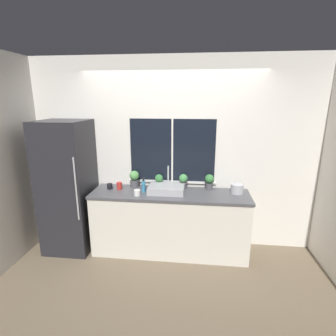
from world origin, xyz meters
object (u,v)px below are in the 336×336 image
potted_plant_center_left (159,181)px  soap_bottle (144,186)px  mug_white (137,193)px  mug_black (110,186)px  refrigerator (68,187)px  potted_plant_far_left (134,178)px  potted_plant_center_right (183,181)px  kettle (237,188)px  sink (166,189)px  potted_plant_far_right (209,181)px  mug_red (119,186)px

potted_plant_center_left → soap_bottle: 0.28m
mug_white → mug_black: mug_black is taller
refrigerator → potted_plant_center_left: bearing=10.1°
soap_bottle → potted_plant_far_left: bearing=130.8°
refrigerator → potted_plant_far_left: 0.94m
potted_plant_center_left → potted_plant_center_right: size_ratio=0.92×
soap_bottle → kettle: bearing=4.4°
sink → kettle: 0.96m
refrigerator → potted_plant_center_left: refrigerator is taller
sink → potted_plant_center_left: bearing=128.0°
sink → potted_plant_far_right: bearing=15.6°
mug_white → mug_black: 0.49m
potted_plant_far_right → soap_bottle: (-0.90, -0.20, -0.04)m
potted_plant_center_right → soap_bottle: (-0.53, -0.20, -0.03)m
soap_bottle → kettle: 1.27m
sink → mug_black: (-0.81, 0.02, -0.01)m
potted_plant_far_left → potted_plant_far_right: size_ratio=1.08×
mug_black → sink: bearing=-1.7°
refrigerator → potted_plant_far_left: size_ratio=7.80×
potted_plant_far_left → potted_plant_center_right: 0.71m
soap_bottle → mug_white: soap_bottle is taller
potted_plant_far_left → kettle: potted_plant_far_left is taller
potted_plant_center_left → mug_red: size_ratio=1.91×
sink → mug_white: sink is taller
sink → potted_plant_far_right: (0.59, 0.16, 0.08)m
potted_plant_center_right → potted_plant_center_left: bearing=180.0°
potted_plant_center_right → mug_red: potted_plant_center_right is taller
potted_plant_center_left → soap_bottle: bearing=-132.0°
potted_plant_far_left → kettle: 1.45m
refrigerator → potted_plant_center_right: 1.63m
refrigerator → mug_red: refrigerator is taller
potted_plant_far_left → mug_black: 0.36m
potted_plant_center_left → soap_bottle: soap_bottle is taller
soap_bottle → refrigerator: bearing=-178.9°
potted_plant_far_left → potted_plant_far_right: 1.07m
sink → kettle: sink is taller
mug_black → potted_plant_far_right: bearing=5.7°
kettle → mug_red: bearing=-178.8°
potted_plant_center_right → kettle: 0.74m
potted_plant_far_right → kettle: bearing=-16.1°
sink → kettle: size_ratio=2.81×
refrigerator → mug_black: size_ratio=23.50×
potted_plant_far_left → potted_plant_far_right: (1.07, -0.00, -0.00)m
potted_plant_far_left → mug_black: (-0.33, -0.14, -0.09)m
mug_red → potted_plant_far_right: bearing=6.4°
soap_bottle → mug_red: (-0.36, 0.06, -0.03)m
potted_plant_far_right → mug_white: bearing=-159.8°
mug_red → kettle: 1.63m
soap_bottle → kettle: (1.27, 0.10, -0.01)m
mug_black → kettle: size_ratio=0.46×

